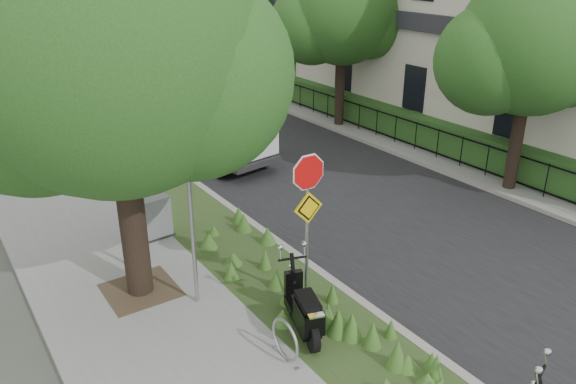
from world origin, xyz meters
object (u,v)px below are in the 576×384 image
object	(u,v)px
sign_assembly	(308,200)
box_truck	(213,121)
scooter_near	(305,314)
utility_cabinet	(155,218)

from	to	relation	value
sign_assembly	box_truck	size ratio (longest dim) A/B	0.65
sign_assembly	scooter_near	distance (m)	2.07
scooter_near	box_truck	bearing A→B (deg)	72.12
utility_cabinet	sign_assembly	bearing A→B (deg)	-72.02
sign_assembly	box_truck	world-z (taller)	sign_assembly
utility_cabinet	scooter_near	bearing A→B (deg)	-81.73
utility_cabinet	box_truck	bearing A→B (deg)	48.45
sign_assembly	utility_cabinet	bearing A→B (deg)	107.98
sign_assembly	scooter_near	size ratio (longest dim) A/B	1.78
sign_assembly	box_truck	xyz separation A→B (m)	(2.40, 8.60, -0.92)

